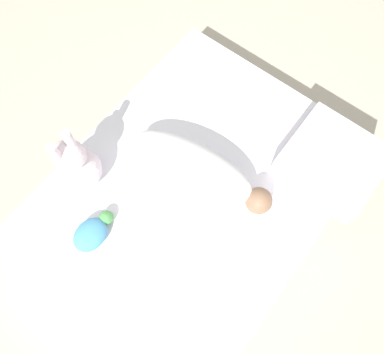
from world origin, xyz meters
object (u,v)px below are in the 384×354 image
pillow (332,162)px  turtle_plush (92,232)px  bunny_plush (76,166)px  swaddled_baby (196,168)px

pillow → turtle_plush: pillow is taller
turtle_plush → bunny_plush: bearing=52.3°
swaddled_baby → bunny_plush: size_ratio=1.81×
turtle_plush → swaddled_baby: bearing=-20.5°
pillow → bunny_plush: bearing=130.4°
swaddled_baby → turtle_plush: 0.45m
bunny_plush → turtle_plush: size_ratio=1.81×
swaddled_baby → pillow: bearing=33.2°
pillow → bunny_plush: (-0.62, 0.73, 0.06)m
pillow → turtle_plush: 0.94m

